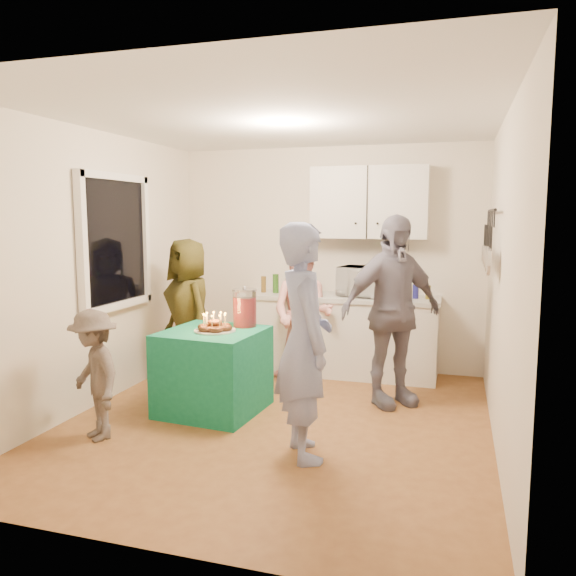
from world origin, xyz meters
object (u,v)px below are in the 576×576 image
(woman_back_left, at_px, (189,312))
(child_near_left, at_px, (94,375))
(microwave, at_px, (367,282))
(counter, at_px, (339,337))
(party_table, at_px, (213,371))
(punch_jar, at_px, (245,309))
(man_birthday, at_px, (304,341))
(woman_back_right, at_px, (392,311))
(woman_back_center, at_px, (303,314))

(woman_back_left, relative_size, child_near_left, 1.47)
(microwave, bearing_deg, counter, -167.96)
(party_table, xyz_separation_m, punch_jar, (0.21, 0.27, 0.55))
(man_birthday, bearing_deg, woman_back_right, -49.03)
(microwave, distance_m, woman_back_left, 1.99)
(counter, xyz_separation_m, woman_back_right, (0.69, -0.90, 0.48))
(counter, xyz_separation_m, child_near_left, (-1.50, -2.45, 0.10))
(man_birthday, xyz_separation_m, woman_back_right, (0.49, 1.37, 0.03))
(counter, bearing_deg, woman_back_right, -52.55)
(counter, height_order, child_near_left, child_near_left)
(party_table, bearing_deg, microwave, 53.43)
(punch_jar, xyz_separation_m, woman_back_center, (0.32, 0.92, -0.19))
(punch_jar, height_order, woman_back_left, woman_back_left)
(party_table, relative_size, man_birthday, 0.48)
(punch_jar, xyz_separation_m, woman_back_left, (-0.82, 0.46, -0.15))
(child_near_left, bearing_deg, man_birthday, 40.87)
(counter, relative_size, microwave, 3.69)
(microwave, relative_size, woman_back_center, 0.40)
(microwave, xyz_separation_m, party_table, (-1.17, -1.57, -0.69))
(woman_back_left, bearing_deg, woman_back_right, 37.36)
(woman_back_left, height_order, child_near_left, woman_back_left)
(microwave, bearing_deg, woman_back_left, -142.34)
(counter, bearing_deg, punch_jar, -116.15)
(counter, distance_m, woman_back_center, 0.59)
(party_table, distance_m, punch_jar, 0.65)
(man_birthday, distance_m, woman_back_left, 2.19)
(counter, xyz_separation_m, party_table, (-0.86, -1.57, -0.05))
(woman_back_right, xyz_separation_m, child_near_left, (-2.19, -1.55, -0.38))
(microwave, distance_m, man_birthday, 2.28)
(woman_back_right, bearing_deg, punch_jar, 157.24)
(punch_jar, relative_size, woman_back_right, 0.19)
(microwave, xyz_separation_m, woman_back_center, (-0.63, -0.39, -0.34))
(punch_jar, bearing_deg, woman_back_center, 70.89)
(microwave, relative_size, punch_jar, 1.75)
(woman_back_center, distance_m, woman_back_right, 1.15)
(woman_back_center, relative_size, woman_back_right, 0.81)
(woman_back_left, bearing_deg, woman_back_center, 60.75)
(woman_back_center, bearing_deg, punch_jar, -103.11)
(punch_jar, bearing_deg, woman_back_left, 150.85)
(party_table, distance_m, woman_back_right, 1.77)
(woman_back_left, height_order, woman_back_right, woman_back_right)
(counter, relative_size, man_birthday, 1.25)
(man_birthday, bearing_deg, microwave, -32.17)
(punch_jar, distance_m, child_near_left, 1.48)
(man_birthday, distance_m, woman_back_right, 1.46)
(punch_jar, bearing_deg, microwave, 53.94)
(woman_back_center, height_order, child_near_left, woman_back_center)
(punch_jar, bearing_deg, woman_back_right, 16.91)
(punch_jar, distance_m, woman_back_center, 0.99)
(microwave, distance_m, punch_jar, 1.62)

